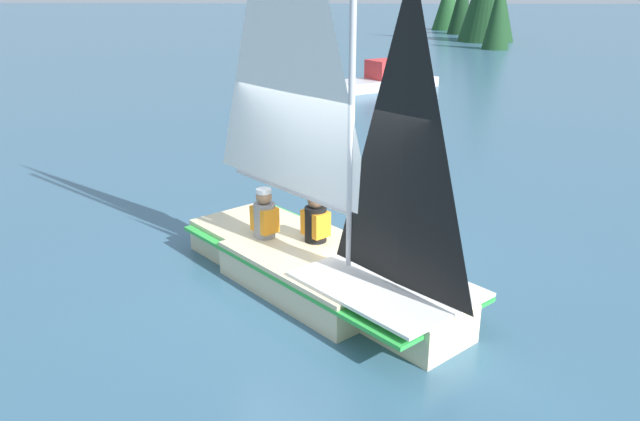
{
  "coord_description": "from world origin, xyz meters",
  "views": [
    {
      "loc": [
        -7.46,
        -0.31,
        3.78
      ],
      "look_at": [
        0.0,
        0.0,
        1.07
      ],
      "focal_mm": 35.0,
      "sensor_mm": 36.0,
      "label": 1
    }
  ],
  "objects_px": {
    "sailor_crew": "(265,225)",
    "motorboat_distant": "(384,79)",
    "sailboat_main": "(317,225)",
    "sailor_helm": "(316,230)"
  },
  "relations": [
    {
      "from": "sailboat_main",
      "to": "sailor_helm",
      "type": "relative_size",
      "value": 5.24
    },
    {
      "from": "sailboat_main",
      "to": "motorboat_distant",
      "type": "height_order",
      "value": "sailboat_main"
    },
    {
      "from": "sailboat_main",
      "to": "motorboat_distant",
      "type": "xyz_separation_m",
      "value": [
        16.77,
        -1.82,
        -0.48
      ]
    },
    {
      "from": "sailor_helm",
      "to": "motorboat_distant",
      "type": "xyz_separation_m",
      "value": [
        16.38,
        -1.85,
        -0.26
      ]
    },
    {
      "from": "sailor_helm",
      "to": "motorboat_distant",
      "type": "height_order",
      "value": "sailor_helm"
    },
    {
      "from": "sailor_helm",
      "to": "motorboat_distant",
      "type": "relative_size",
      "value": 0.26
    },
    {
      "from": "sailboat_main",
      "to": "sailor_crew",
      "type": "xyz_separation_m",
      "value": [
        0.52,
        0.75,
        -0.22
      ]
    },
    {
      "from": "motorboat_distant",
      "to": "sailor_crew",
      "type": "bearing_deg",
      "value": -133.14
    },
    {
      "from": "sailor_crew",
      "to": "motorboat_distant",
      "type": "relative_size",
      "value": 0.26
    },
    {
      "from": "sailor_crew",
      "to": "sailboat_main",
      "type": "bearing_deg",
      "value": 12.46
    }
  ]
}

